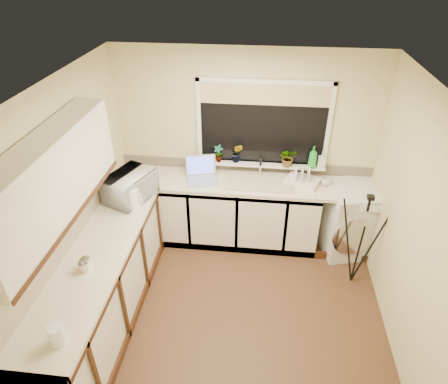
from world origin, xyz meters
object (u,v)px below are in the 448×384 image
dish_rack (303,181)px  plant_a (218,154)px  kettle (131,198)px  laptop (201,173)px  soap_bottle_green (313,157)px  soap_bottle_clear (322,160)px  plant_d (288,157)px  cup_back (326,182)px  tripod (360,241)px  glass_jug (57,334)px  steel_jar (86,264)px  plant_b (237,153)px  washing_machine (350,219)px  microwave (130,186)px  cup_left (84,267)px

dish_rack → plant_a: 1.09m
kettle → dish_rack: (1.91, 0.73, -0.09)m
laptop → soap_bottle_green: (1.35, 0.18, 0.22)m
plant_a → soap_bottle_clear: bearing=0.4°
plant_d → cup_back: (0.47, -0.16, -0.22)m
tripod → plant_a: (-1.68, 0.84, 0.56)m
glass_jug → steel_jar: size_ratio=1.42×
plant_b → glass_jug: bearing=-112.2°
glass_jug → kettle: bearing=89.9°
tripod → cup_back: bearing=103.3°
kettle → plant_d: 1.94m
steel_jar → plant_d: (1.83, 1.87, 0.21)m
glass_jug → plant_b: 2.89m
steel_jar → plant_d: bearing=45.6°
soap_bottle_green → laptop: bearing=-172.6°
steel_jar → soap_bottle_clear: soap_bottle_clear is taller
dish_rack → soap_bottle_green: (0.11, 0.15, 0.26)m
tripod → soap_bottle_clear: 1.09m
glass_jug → soap_bottle_green: (2.02, 2.64, 0.20)m
plant_a → laptop: bearing=-135.9°
washing_machine → glass_jug: 3.56m
cup_back → plant_a: bearing=172.5°
dish_rack → plant_a: (-1.06, 0.16, 0.23)m
laptop → dish_rack: bearing=-11.6°
washing_machine → plant_a: bearing=157.8°
glass_jug → steel_jar: glass_jug is taller
washing_machine → kettle: (-2.55, -0.66, 0.56)m
kettle → microwave: bearing=110.0°
dish_rack → soap_bottle_clear: bearing=60.8°
kettle → microwave: microwave is taller
microwave → kettle: bearing=-138.7°
laptop → tripod: size_ratio=0.37×
soap_bottle_green → plant_d: bearing=-179.6°
laptop → cup_back: (1.53, 0.01, -0.02)m
washing_machine → plant_a: 1.85m
washing_machine → steel_jar: bearing=-162.7°
tripod → soap_bottle_green: size_ratio=4.35×
cup_back → soap_bottle_clear: bearing=108.1°
soap_bottle_green → soap_bottle_clear: bearing=10.1°
dish_rack → soap_bottle_green: bearing=77.8°
cup_left → glass_jug: bearing=-81.1°
soap_bottle_green → cup_back: bearing=-43.4°
cup_left → steel_jar: bearing=78.5°
laptop → glass_jug: size_ratio=2.56×
washing_machine → plant_b: 1.65m
soap_bottle_green → soap_bottle_clear: (0.11, 0.02, -0.04)m
steel_jar → plant_d: 2.63m
laptop → steel_jar: size_ratio=3.65×
dish_rack → glass_jug: bearing=-104.5°
washing_machine → soap_bottle_clear: bearing=135.9°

